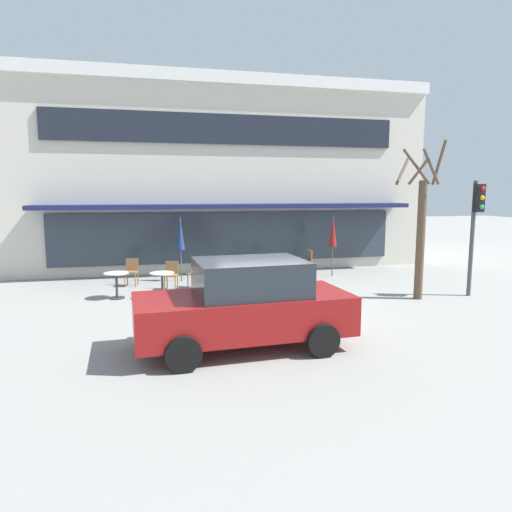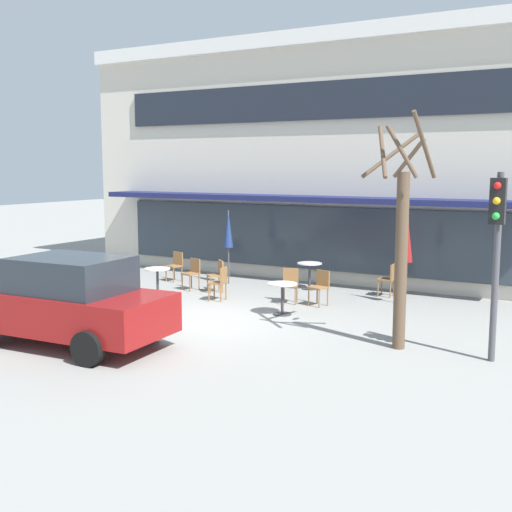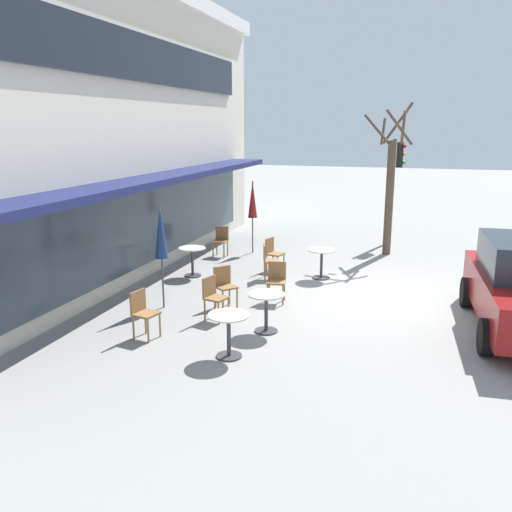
{
  "view_description": "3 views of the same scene",
  "coord_description": "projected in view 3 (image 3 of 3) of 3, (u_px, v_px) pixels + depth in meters",
  "views": [
    {
      "loc": [
        -2.98,
        -11.29,
        3.08
      ],
      "look_at": [
        0.39,
        3.11,
        0.99
      ],
      "focal_mm": 32.0,
      "sensor_mm": 36.0,
      "label": 1
    },
    {
      "loc": [
        8.05,
        -11.63,
        3.5
      ],
      "look_at": [
        0.11,
        2.49,
        1.22
      ],
      "focal_mm": 45.0,
      "sensor_mm": 36.0,
      "label": 2
    },
    {
      "loc": [
        -11.98,
        -0.67,
        3.82
      ],
      "look_at": [
        -0.5,
        2.85,
        0.92
      ],
      "focal_mm": 38.0,
      "sensor_mm": 36.0,
      "label": 3
    }
  ],
  "objects": [
    {
      "name": "ground_plane",
      "position": [
        383.0,
        299.0,
        12.22
      ],
      "size": [
        80.0,
        80.0,
        0.0
      ],
      "primitive_type": "plane",
      "color": "gray"
    },
    {
      "name": "building_facade",
      "position": [
        2.0,
        129.0,
        14.18
      ],
      "size": [
        16.44,
        9.1,
        7.48
      ],
      "color": "beige",
      "rests_on": "ground"
    },
    {
      "name": "cafe_table_near_wall",
      "position": [
        266.0,
        306.0,
        10.18
      ],
      "size": [
        0.7,
        0.7,
        0.76
      ],
      "color": "#333338",
      "rests_on": "ground"
    },
    {
      "name": "cafe_table_streetside",
      "position": [
        229.0,
        328.0,
        9.06
      ],
      "size": [
        0.7,
        0.7,
        0.76
      ],
      "color": "#333338",
      "rests_on": "ground"
    },
    {
      "name": "cafe_table_by_tree",
      "position": [
        322.0,
        259.0,
        13.77
      ],
      "size": [
        0.7,
        0.7,
        0.76
      ],
      "color": "#333338",
      "rests_on": "ground"
    },
    {
      "name": "cafe_table_mid_patio",
      "position": [
        192.0,
        257.0,
        13.97
      ],
      "size": [
        0.7,
        0.7,
        0.76
      ],
      "color": "#333338",
      "rests_on": "ground"
    },
    {
      "name": "patio_umbrella_green_folded",
      "position": [
        161.0,
        233.0,
        11.3
      ],
      "size": [
        0.28,
        0.28,
        2.2
      ],
      "color": "#4C4C51",
      "rests_on": "ground"
    },
    {
      "name": "patio_umbrella_cream_folded",
      "position": [
        253.0,
        200.0,
        16.31
      ],
      "size": [
        0.28,
        0.28,
        2.2
      ],
      "color": "#4C4C51",
      "rests_on": "ground"
    },
    {
      "name": "cafe_chair_0",
      "position": [
        273.0,
        252.0,
        14.51
      ],
      "size": [
        0.49,
        0.49,
        0.89
      ],
      "color": "olive",
      "rests_on": "ground"
    },
    {
      "name": "cafe_chair_1",
      "position": [
        269.0,
        259.0,
        13.74
      ],
      "size": [
        0.51,
        0.51,
        0.89
      ],
      "color": "olive",
      "rests_on": "ground"
    },
    {
      "name": "cafe_chair_2",
      "position": [
        224.0,
        284.0,
        11.58
      ],
      "size": [
        0.56,
        0.56,
        0.89
      ],
      "color": "olive",
      "rests_on": "ground"
    },
    {
      "name": "cafe_chair_3",
      "position": [
        213.0,
        295.0,
        10.82
      ],
      "size": [
        0.49,
        0.49,
        0.89
      ],
      "color": "olive",
      "rests_on": "ground"
    },
    {
      "name": "cafe_chair_4",
      "position": [
        221.0,
        239.0,
        16.14
      ],
      "size": [
        0.41,
        0.41,
        0.89
      ],
      "color": "olive",
      "rests_on": "ground"
    },
    {
      "name": "cafe_chair_5",
      "position": [
        276.0,
        279.0,
        11.96
      ],
      "size": [
        0.46,
        0.46,
        0.89
      ],
      "color": "olive",
      "rests_on": "ground"
    },
    {
      "name": "cafe_chair_6",
      "position": [
        143.0,
        310.0,
        9.91
      ],
      "size": [
        0.47,
        0.47,
        0.89
      ],
      "color": "olive",
      "rests_on": "ground"
    },
    {
      "name": "street_tree",
      "position": [
        390.0,
        187.0,
        16.02
      ],
      "size": [
        1.4,
        1.45,
        4.49
      ],
      "color": "brown",
      "rests_on": "ground"
    },
    {
      "name": "traffic_light_pole",
      "position": [
        396.0,
        174.0,
        17.54
      ],
      "size": [
        0.26,
        0.44,
        3.4
      ],
      "color": "#47474C",
      "rests_on": "ground"
    }
  ]
}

